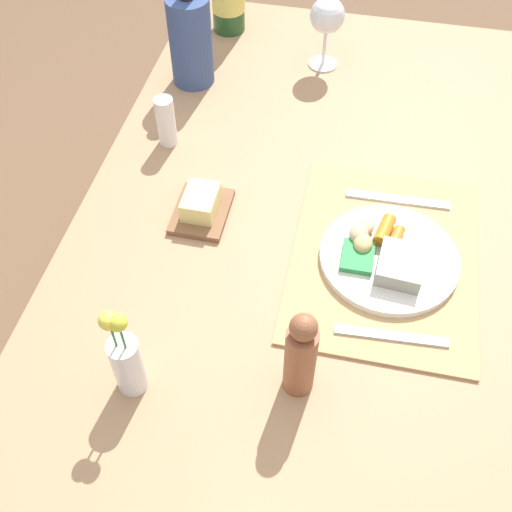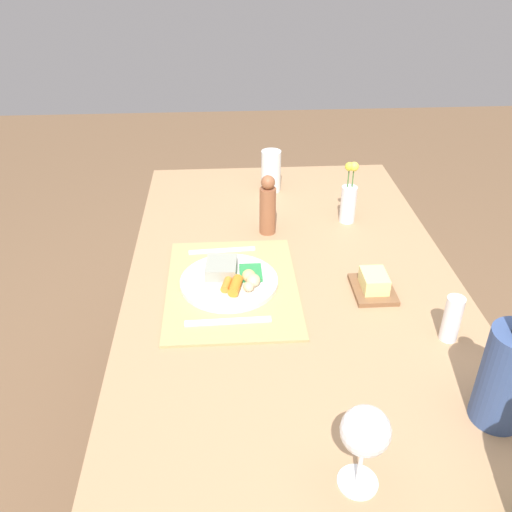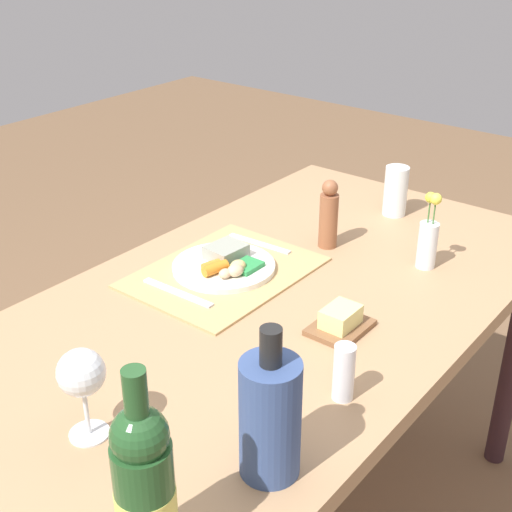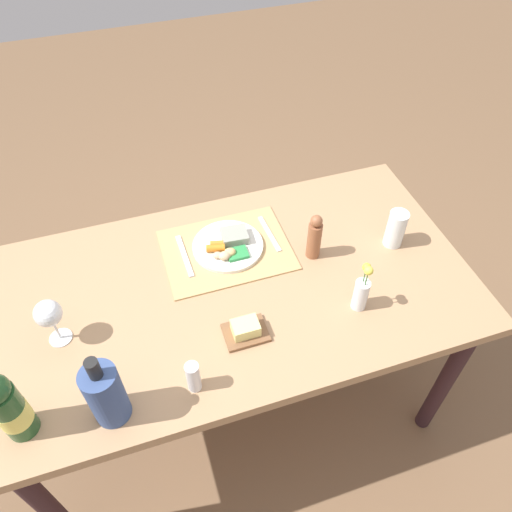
# 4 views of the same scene
# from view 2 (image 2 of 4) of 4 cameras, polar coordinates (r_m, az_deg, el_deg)

# --- Properties ---
(ground_plane) EXTENTS (8.00, 8.00, 0.00)m
(ground_plane) POSITION_cam_2_polar(r_m,az_deg,el_deg) (1.92, 3.22, -22.95)
(ground_plane) COLOR brown
(dining_table) EXTENTS (1.57, 0.85, 0.78)m
(dining_table) POSITION_cam_2_polar(r_m,az_deg,el_deg) (1.40, 4.07, -6.42)
(dining_table) COLOR tan
(dining_table) RESTS_ON ground_plane
(placemat) EXTENTS (0.43, 0.33, 0.01)m
(placemat) POSITION_cam_2_polar(r_m,az_deg,el_deg) (1.36, -2.51, -3.21)
(placemat) COLOR tan
(placemat) RESTS_ON dining_table
(dinner_plate) EXTENTS (0.24, 0.24, 0.04)m
(dinner_plate) POSITION_cam_2_polar(r_m,az_deg,el_deg) (1.36, -2.70, -2.42)
(dinner_plate) COLOR white
(dinner_plate) RESTS_ON placemat
(fork) EXTENTS (0.03, 0.18, 0.00)m
(fork) POSITION_cam_2_polar(r_m,az_deg,el_deg) (1.50, -3.58, 0.58)
(fork) COLOR silver
(fork) RESTS_ON placemat
(knife) EXTENTS (0.02, 0.20, 0.00)m
(knife) POSITION_cam_2_polar(r_m,az_deg,el_deg) (1.24, -2.94, -6.87)
(knife) COLOR silver
(knife) RESTS_ON placemat
(butter_dish) EXTENTS (0.13, 0.10, 0.05)m
(butter_dish) POSITION_cam_2_polar(r_m,az_deg,el_deg) (1.37, 12.22, -2.95)
(butter_dish) COLOR brown
(butter_dish) RESTS_ON dining_table
(salt_shaker) EXTENTS (0.04, 0.04, 0.11)m
(salt_shaker) POSITION_cam_2_polar(r_m,az_deg,el_deg) (1.25, 19.85, -6.21)
(salt_shaker) COLOR white
(salt_shaker) RESTS_ON dining_table
(flower_vase) EXTENTS (0.05, 0.05, 0.19)m
(flower_vase) POSITION_cam_2_polar(r_m,az_deg,el_deg) (1.65, 9.69, 5.87)
(flower_vase) COLOR silver
(flower_vase) RESTS_ON dining_table
(cooler_bottle) EXTENTS (0.09, 0.09, 0.26)m
(cooler_bottle) POSITION_cam_2_polar(r_m,az_deg,el_deg) (1.07, 24.86, -11.30)
(cooler_bottle) COLOR #374D81
(cooler_bottle) RESTS_ON dining_table
(water_tumbler) EXTENTS (0.07, 0.07, 0.14)m
(water_tumbler) POSITION_cam_2_polar(r_m,az_deg,el_deg) (1.83, 1.58, 8.64)
(water_tumbler) COLOR silver
(water_tumbler) RESTS_ON dining_table
(wine_glass) EXTENTS (0.08, 0.08, 0.17)m
(wine_glass) POSITION_cam_2_polar(r_m,az_deg,el_deg) (0.89, 11.38, -17.75)
(wine_glass) COLOR white
(wine_glass) RESTS_ON dining_table
(pepper_mill) EXTENTS (0.05, 0.05, 0.18)m
(pepper_mill) POSITION_cam_2_polar(r_m,az_deg,el_deg) (1.56, 1.23, 5.26)
(pepper_mill) COLOR brown
(pepper_mill) RESTS_ON dining_table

